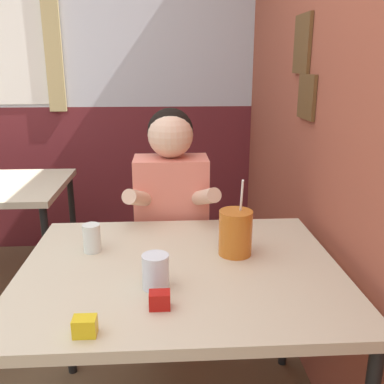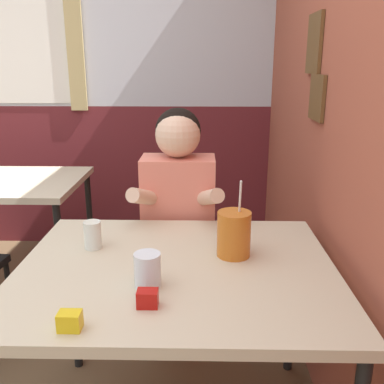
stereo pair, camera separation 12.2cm
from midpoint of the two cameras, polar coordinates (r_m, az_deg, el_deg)
The scene contains 10 objects.
brick_wall_right at distance 2.22m, azimuth 17.73°, elevation 14.57°, with size 0.08×4.20×2.70m.
back_wall at distance 3.36m, azimuth -12.63°, elevation 15.50°, with size 5.69×0.09×2.70m.
main_table at distance 1.52m, azimuth 0.28°, elevation -11.88°, with size 1.09×0.89×0.74m.
background_table at distance 2.77m, azimuth -21.50°, elevation -0.19°, with size 0.80×0.71×0.74m.
person_seated at distance 2.06m, azimuth -0.10°, elevation -4.95°, with size 0.42×0.41×1.22m.
cocktail_pitcher at distance 1.55m, azimuth 7.87°, elevation -5.59°, with size 0.12×0.12×0.28m.
glass_near_pitcher at distance 1.34m, azimuth -3.33°, elevation -10.38°, with size 0.08×0.08×0.11m.
glass_center at distance 1.63m, azimuth -11.03°, elevation -5.67°, with size 0.06×0.06×0.11m.
condiment_ketchup at distance 1.25m, azimuth -3.11°, elevation -14.04°, with size 0.06×0.04×0.05m.
condiment_mustard at distance 1.19m, azimuth -13.07°, elevation -16.47°, with size 0.06×0.04×0.05m.
Camera 2 is at (0.83, -1.04, 1.40)m, focal length 40.00 mm.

